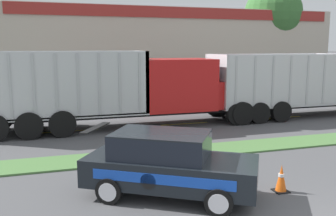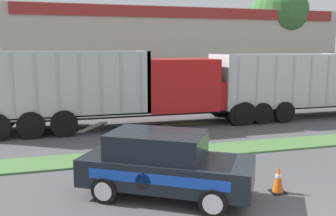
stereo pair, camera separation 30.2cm
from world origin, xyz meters
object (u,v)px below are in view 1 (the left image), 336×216
Objects in this scene: dump_truck_lead at (152,91)px; traffic_cone at (281,178)px; dump_truck_far_right at (327,87)px; rally_car at (168,164)px.

dump_truck_lead reaches higher than traffic_cone.
dump_truck_far_right is 12.87m from traffic_cone.
dump_truck_lead is at bearing 96.23° from traffic_cone.
rally_car is at bearing -102.57° from dump_truck_lead.
traffic_cone is (0.99, -9.03, -1.30)m from dump_truck_lead.
rally_car is (-1.88, -8.42, -0.82)m from dump_truck_lead.
dump_truck_far_right reaches higher than traffic_cone.
dump_truck_far_right is at bearing 45.12° from traffic_cone.
dump_truck_lead is 2.86× the size of rally_car.
rally_car is 2.97m from traffic_cone.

